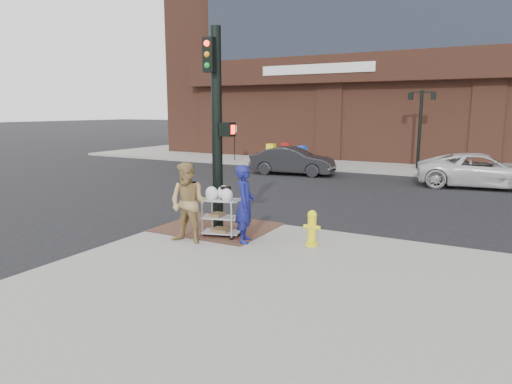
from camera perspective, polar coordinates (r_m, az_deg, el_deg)
The scene contains 14 objects.
ground at distance 10.97m, azimuth -4.78°, elevation -6.61°, with size 220.00×220.00×0.00m, color black.
brick_curb_ramp at distance 11.97m, azimuth -4.86°, elevation -4.40°, with size 2.80×2.40×0.01m, color #4A2C22.
lamp_post at distance 25.08m, azimuth 19.84°, elevation 8.37°, with size 1.32×0.22×4.00m.
parking_sign at distance 27.80m, azimuth -2.70°, elevation 6.26°, with size 0.05×0.05×2.20m, color black.
traffic_signal_pole at distance 11.41m, azimuth -4.89°, elevation 8.48°, with size 0.61×0.51×5.00m.
woman_blue at distance 10.44m, azimuth -1.39°, elevation -1.50°, with size 0.66×0.43×1.80m, color navy.
pedestrian_tan at distance 10.51m, azimuth -8.49°, elevation -1.37°, with size 0.90×0.70×1.86m, color #A6854E.
sedan_dark at distance 22.69m, azimuth 4.58°, elevation 3.90°, with size 1.44×4.13×1.36m, color black.
minivan_white at distance 21.03m, azimuth 26.37°, elevation 2.42°, with size 2.32×5.04×1.40m, color silver.
utility_cart at distance 11.02m, azimuth -4.35°, elevation -2.72°, with size 0.99×0.73×1.23m.
fire_hydrant at distance 10.33m, azimuth 7.00°, elevation -4.45°, with size 0.39×0.27×0.82m.
newsbox_red at distance 26.76m, azimuth 3.68°, elevation 4.96°, with size 0.48×0.43×1.14m, color maroon.
newsbox_yellow at distance 26.69m, azimuth 1.89°, elevation 4.89°, with size 0.45×0.41×1.08m, color #FFF31C.
newsbox_blue at distance 25.86m, azimuth 5.79°, elevation 4.63°, with size 0.44×0.39×1.04m, color #1C43B9.
Camera 1 is at (5.75, -8.79, 3.17)m, focal length 32.00 mm.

